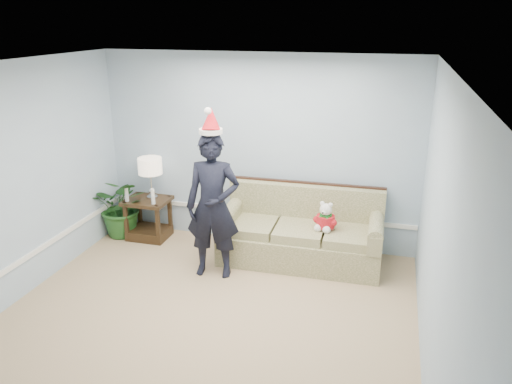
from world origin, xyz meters
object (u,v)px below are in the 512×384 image
Objects in this scene: houseplant at (123,206)px; teddy_bear at (325,220)px; side_table at (149,223)px; man at (213,206)px; sofa at (301,235)px; table_lamp at (150,168)px.

houseplant is 2.42× the size of teddy_bear.
side_table is 1.68m from man.
side_table is at bearing 2.58° from houseplant.
table_lamp reaches higher than sofa.
man is at bearing -23.80° from houseplant.
sofa is 3.39× the size of side_table.
table_lamp is 2.64m from teddy_bear.
side_table is at bearing 142.24° from man.
houseplant is 3.06m from teddy_bear.
houseplant is (-0.45, -0.08, -0.61)m from table_lamp.
man is (1.27, -0.84, -0.15)m from table_lamp.
houseplant is at bearing -169.05° from teddy_bear.
sofa is 0.47m from teddy_bear.
houseplant is 1.94m from man.
side_table is (-2.31, 0.08, -0.12)m from sofa.
man is (1.72, -0.76, 0.46)m from houseplant.
sofa reaches higher than teddy_bear.
table_lamp is 0.65× the size of houseplant.
sofa is 5.54× the size of teddy_bear.
side_table is at bearing -169.99° from teddy_bear.
table_lamp is at bearing 175.14° from sofa.
table_lamp is at bearing -171.48° from teddy_bear.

